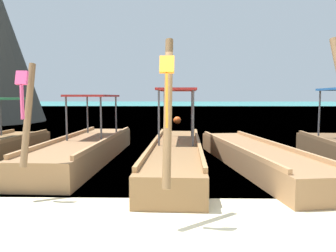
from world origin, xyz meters
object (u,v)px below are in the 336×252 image
Objects in this scene: longtail_boat_orange_ribbon at (176,153)px; longtail_boat_yellow_ribbon at (255,157)px; longtail_boat_pink_ribbon at (86,148)px; mooring_buoy_near at (177,120)px.

longtail_boat_orange_ribbon is 1.06× the size of longtail_boat_yellow_ribbon.
longtail_boat_pink_ribbon is at bearing 166.25° from longtail_boat_orange_ribbon.
longtail_boat_pink_ribbon reaches higher than mooring_buoy_near.
longtail_boat_pink_ribbon is 2.63m from longtail_boat_orange_ribbon.
longtail_boat_orange_ribbon is at bearing -90.60° from mooring_buoy_near.
longtail_boat_yellow_ribbon reaches higher than longtail_boat_pink_ribbon.
longtail_boat_pink_ribbon is 0.95× the size of longtail_boat_yellow_ribbon.
longtail_boat_pink_ribbon is 4.66m from longtail_boat_yellow_ribbon.
longtail_boat_yellow_ribbon is at bearing -81.81° from mooring_buoy_near.
longtail_boat_orange_ribbon is 15.06× the size of mooring_buoy_near.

